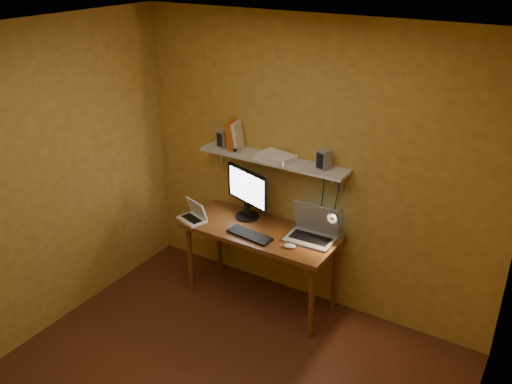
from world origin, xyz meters
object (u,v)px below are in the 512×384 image
Objects in this scene: monitor at (247,191)px; speaker_left at (223,139)px; laptop at (313,230)px; router at (276,157)px; desk at (261,238)px; speaker_right at (324,160)px; netbook at (194,215)px; mouse at (290,246)px; wall_shelf at (273,160)px; shelf_camera at (236,150)px; desk_lamp at (336,222)px; keyboard at (250,235)px.

monitor is 3.21× the size of speaker_left.
laptop is 1.35× the size of router.
desk is at bearing -12.63° from monitor.
speaker_right reaches higher than desk.
laptop is 1.40× the size of netbook.
router is (-0.33, 0.32, 0.63)m from mouse.
wall_shelf is 8.39× the size of speaker_right.
speaker_right is 0.54× the size of router.
desk is 0.97m from speaker_left.
speaker_left is at bearing 161.90° from shelf_camera.
laptop is at bearing -90.49° from speaker_right.
mouse is 0.27× the size of desk_lamp.
shelf_camera is (-0.35, 0.14, 0.74)m from desk.
speaker_left is (-0.53, 0.01, 0.10)m from wall_shelf.
monitor is 0.53m from speaker_left.
desk_lamp is (0.66, -0.07, -0.40)m from wall_shelf.
netbook is at bearing -167.63° from laptop.
netbook is at bearing -172.60° from keyboard.
desk_lamp is (0.29, 0.27, 0.19)m from mouse.
mouse is at bearing -90.01° from speaker_right.
router is (0.67, 0.33, 0.60)m from netbook.
monitor is 1.65× the size of router.
keyboard is 1.37× the size of router.
desk_lamp is at bearing -5.88° from wall_shelf.
speaker_right is (-0.18, 0.07, 0.50)m from desk_lamp.
speaker_left is at bearing -161.56° from speaker_right.
speaker_left reaches higher than wall_shelf.
monitor reaches higher than desk.
shelf_camera reaches higher than desk_lamp.
speaker_left is 0.19m from shelf_camera.
desk is 3.73× the size of desk_lamp.
netbook is at bearing 162.01° from mouse.
keyboard is at bearing -99.38° from desk.
router is (0.07, 0.33, 0.64)m from keyboard.
mouse is at bearing -42.33° from wall_shelf.
mouse is at bearing -5.36° from speaker_left.
netbook is 1.00m from mouse.
monitor is 0.54m from netbook.
desk is 4.65× the size of netbook.
mouse is (0.37, -0.34, -0.59)m from wall_shelf.
speaker_left is (-0.98, 0.08, 0.63)m from laptop.
speaker_left is (-0.50, 0.35, 0.69)m from keyboard.
keyboard is 1.13× the size of desk_lamp.
shelf_camera is at bearing 64.66° from netbook.
netbook is 0.80× the size of desk_lamp.
netbook is 0.61m from keyboard.
speaker_right reaches higher than shelf_camera.
laptop is at bearing 16.33° from monitor.
monitor is at bearing -172.62° from router.
mouse is (0.60, -0.28, -0.25)m from monitor.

